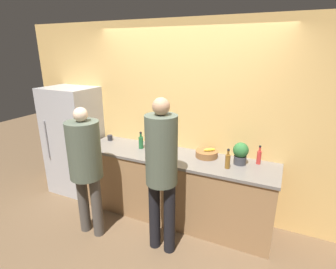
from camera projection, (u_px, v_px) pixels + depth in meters
ground_plane at (163, 230)px, 3.38m from camera, size 14.00×14.00×0.00m
wall_back at (185, 120)px, 3.58m from camera, size 5.20×0.06×2.60m
counter at (175, 186)px, 3.56m from camera, size 2.59×0.68×0.91m
refrigerator at (74, 141)px, 4.14m from camera, size 0.77×0.63×1.69m
person_left at (85, 161)px, 3.06m from camera, size 0.38×0.38×1.62m
person_center at (161, 165)px, 2.76m from camera, size 0.34×0.34×1.78m
fruit_bowl at (207, 154)px, 3.35m from camera, size 0.28×0.28×0.12m
utensil_crock at (162, 145)px, 3.58m from camera, size 0.11×0.11×0.25m
bottle_red at (259, 157)px, 3.13m from camera, size 0.05×0.05×0.23m
bottle_amber at (228, 161)px, 3.02m from camera, size 0.06×0.06×0.24m
bottle_green at (141, 142)px, 3.63m from camera, size 0.07×0.07×0.24m
cup_black at (110, 138)px, 3.96m from camera, size 0.08×0.08×0.08m
potted_plant at (241, 153)px, 3.11m from camera, size 0.18×0.18×0.27m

